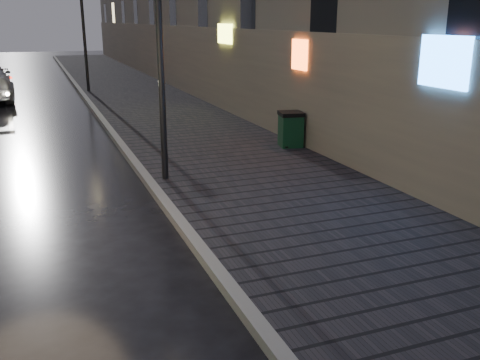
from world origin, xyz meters
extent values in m
plane|color=black|center=(0.00, 0.00, 0.00)|extent=(120.00, 120.00, 0.00)
cube|color=black|center=(3.90, 21.00, 0.07)|extent=(4.60, 58.00, 0.15)
cube|color=slate|center=(1.50, 21.00, 0.07)|extent=(0.20, 58.00, 0.15)
cylinder|color=black|center=(1.85, 6.00, 2.65)|extent=(0.14, 0.14, 5.00)
cylinder|color=black|center=(1.85, 22.00, 2.65)|extent=(0.14, 0.14, 5.00)
cube|color=#0E321B|center=(5.80, 7.82, 0.57)|extent=(0.68, 0.68, 0.85)
cube|color=black|center=(5.80, 7.82, 1.05)|extent=(0.73, 0.73, 0.11)
camera|label=1|loc=(-0.67, -5.12, 3.52)|focal=40.00mm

